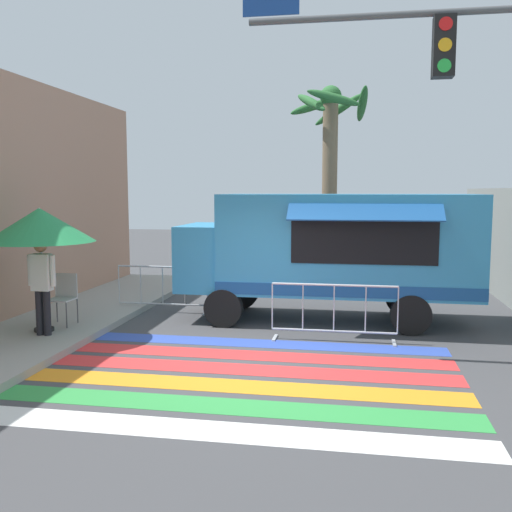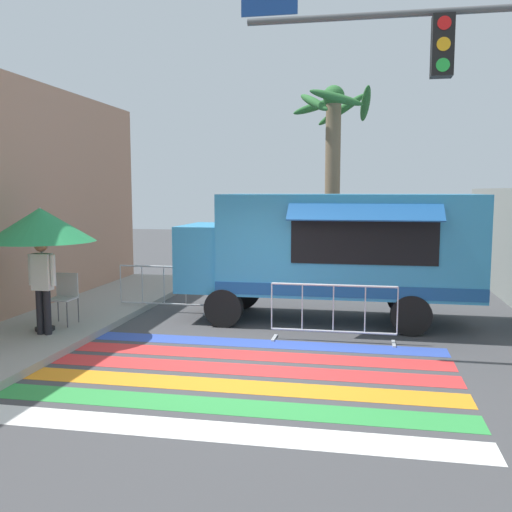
# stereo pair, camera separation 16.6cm
# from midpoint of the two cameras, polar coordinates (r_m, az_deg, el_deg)

# --- Properties ---
(ground_plane) EXTENTS (60.00, 60.00, 0.00)m
(ground_plane) POSITION_cam_midpoint_polar(r_m,az_deg,el_deg) (9.29, -0.85, -10.56)
(ground_plane) COLOR #424244
(crosswalk_painted) EXTENTS (6.40, 4.36, 0.01)m
(crosswalk_painted) POSITION_cam_midpoint_polar(r_m,az_deg,el_deg) (8.56, -1.84, -12.04)
(crosswalk_painted) COLOR white
(crosswalk_painted) RESTS_ON ground_plane
(food_truck) EXTENTS (6.10, 2.49, 2.66)m
(food_truck) POSITION_cam_midpoint_polar(r_m,az_deg,el_deg) (11.98, 6.52, 0.92)
(food_truck) COLOR #338CBF
(food_truck) RESTS_ON ground_plane
(traffic_signal_pole) EXTENTS (4.78, 0.29, 5.76)m
(traffic_signal_pole) POSITION_cam_midpoint_polar(r_m,az_deg,el_deg) (9.50, 21.34, 13.60)
(traffic_signal_pole) COLOR #515456
(traffic_signal_pole) RESTS_ON ground_plane
(patio_umbrella) EXTENTS (1.98, 1.98, 2.29)m
(patio_umbrella) POSITION_cam_midpoint_polar(r_m,az_deg,el_deg) (11.17, -21.21, 2.88)
(patio_umbrella) COLOR black
(patio_umbrella) RESTS_ON sidewalk_left
(folding_chair) EXTENTS (0.46, 0.46, 0.99)m
(folding_chair) POSITION_cam_midpoint_polar(r_m,az_deg,el_deg) (11.80, -19.08, -3.59)
(folding_chair) COLOR #4C4C51
(folding_chair) RESTS_ON sidewalk_left
(vendor_person) EXTENTS (0.53, 0.23, 1.74)m
(vendor_person) POSITION_cam_midpoint_polar(r_m,az_deg,el_deg) (10.95, -21.03, -2.32)
(vendor_person) COLOR black
(vendor_person) RESTS_ON sidewalk_left
(barricade_front) EXTENTS (2.28, 0.44, 1.06)m
(barricade_front) POSITION_cam_midpoint_polar(r_m,az_deg,el_deg) (10.47, 7.34, -5.65)
(barricade_front) COLOR #B7BABF
(barricade_front) RESTS_ON ground_plane
(barricade_side) EXTENTS (2.11, 0.44, 1.06)m
(barricade_side) POSITION_cam_midpoint_polar(r_m,az_deg,el_deg) (13.02, -9.68, -3.31)
(barricade_side) COLOR #B7BABF
(barricade_side) RESTS_ON ground_plane
(palm_tree) EXTENTS (2.30, 2.26, 5.64)m
(palm_tree) POSITION_cam_midpoint_polar(r_m,az_deg,el_deg) (16.42, 7.17, 9.79)
(palm_tree) COLOR #7A664C
(palm_tree) RESTS_ON ground_plane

